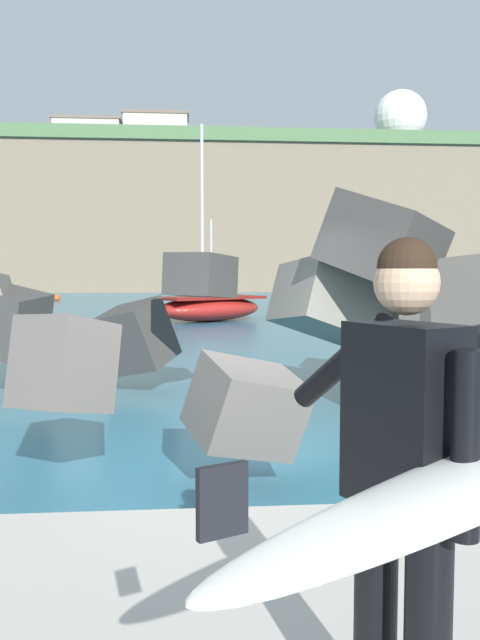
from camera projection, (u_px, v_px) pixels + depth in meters
ground_plane at (232, 466)px, 6.49m from camera, size 400.00×400.00×0.00m
breakwater_jetty at (473, 323)px, 8.80m from camera, size 32.29×7.31×2.91m
surfer_with_board at (436, 472)px, 2.07m from camera, size 2.04×1.48×1.78m
boat_near_left at (210, 307)px, 25.34m from camera, size 4.91×4.20×7.40m
boat_near_right at (378, 294)px, 33.97m from camera, size 2.68×4.45×2.50m
boat_mid_left at (208, 291)px, 46.13m from camera, size 4.95×5.35×5.56m
mooring_buoy_inner at (57, 298)px, 42.49m from camera, size 0.44×0.44×0.44m
headland_bluff at (217, 223)px, 75.74m from camera, size 89.68×32.83×14.87m
radar_dome at (400, 128)px, 84.44m from camera, size 6.69×6.69×10.18m
station_building_west at (156, 134)px, 72.49m from camera, size 7.16×4.71×4.21m
station_building_central at (88, 143)px, 81.07m from camera, size 8.31×5.10×5.58m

